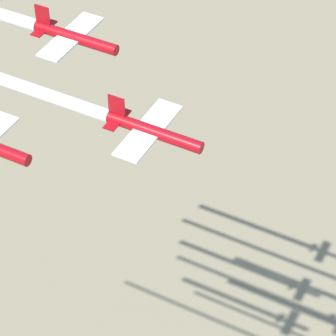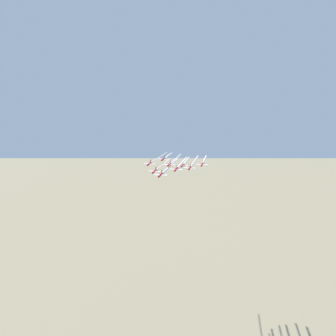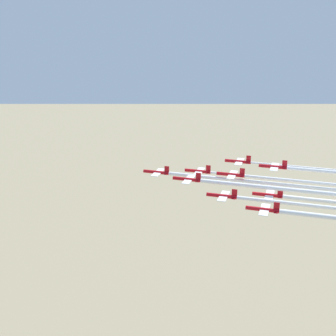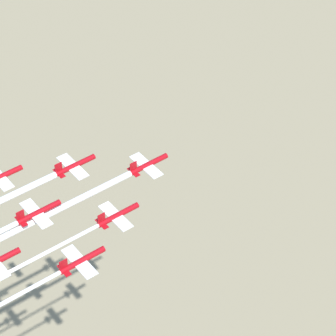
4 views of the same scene
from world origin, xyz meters
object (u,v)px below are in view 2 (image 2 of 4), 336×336
(jet_7, at_px, (182,166))
(jet_0, at_px, (161,175))
(jet_2, at_px, (155,171))
(jet_5, at_px, (149,164))
(jet_8, at_px, (163,159))
(jet_1, at_px, (176,169))
(jet_6, at_px, (202,165))
(jet_3, at_px, (190,168))
(jet_4, at_px, (169,165))

(jet_7, bearing_deg, jet_0, 78.91)
(jet_2, distance_m, jet_5, 15.00)
(jet_2, relative_size, jet_8, 1.00)
(jet_2, distance_m, jet_8, 25.82)
(jet_1, xyz_separation_m, jet_7, (-23.92, 8.83, -2.42))
(jet_6, xyz_separation_m, jet_8, (-10.39, -28.14, 3.01))
(jet_3, xyz_separation_m, jet_5, (-10.39, -28.14, 1.72))
(jet_0, distance_m, jet_2, 14.81)
(jet_2, height_order, jet_5, jet_5)
(jet_6, bearing_deg, jet_8, 0.00)
(jet_8, bearing_deg, jet_3, 150.46)
(jet_4, distance_m, jet_5, 15.00)
(jet_3, relative_size, jet_6, 1.00)
(jet_5, height_order, jet_7, jet_5)
(jet_6, xyz_separation_m, jet_7, (-5.20, -14.07, -1.39))
(jet_7, bearing_deg, jet_8, -0.00)
(jet_1, height_order, jet_3, jet_1)
(jet_4, xyz_separation_m, jet_6, (-4.17, 25.52, -1.44))
(jet_2, bearing_deg, jet_4, -120.47)
(jet_1, xyz_separation_m, jet_3, (-9.36, 11.45, -1.36))
(jet_4, height_order, jet_8, jet_8)
(jet_0, relative_size, jet_8, 1.00)
(jet_8, bearing_deg, jet_6, -180.00)
(jet_6, bearing_deg, jet_2, 40.36)
(jet_2, height_order, jet_4, jet_4)
(jet_5, bearing_deg, jet_6, -161.22)
(jet_0, height_order, jet_7, jet_0)
(jet_1, relative_size, jet_2, 1.00)
(jet_3, height_order, jet_6, jet_6)
(jet_5, height_order, jet_6, jet_5)
(jet_4, height_order, jet_5, jet_4)
(jet_7, bearing_deg, jet_6, -180.00)
(jet_0, relative_size, jet_5, 1.00)
(jet_0, xyz_separation_m, jet_8, (-38.48, 6.21, 3.29))
(jet_1, distance_m, jet_2, 15.15)
(jet_3, relative_size, jet_8, 1.00)
(jet_1, distance_m, jet_7, 25.61)
(jet_1, xyz_separation_m, jet_6, (-18.73, 22.90, -1.03))
(jet_1, xyz_separation_m, jet_2, (-5.20, -14.07, -2.10))
(jet_3, bearing_deg, jet_1, 59.53)
(jet_4, height_order, jet_7, jet_4)
(jet_7, xyz_separation_m, jet_8, (-5.20, -14.07, 4.40))
(jet_7, distance_m, jet_8, 15.63)
(jet_5, bearing_deg, jet_1, 150.46)
(jet_4, relative_size, jet_6, 1.00)
(jet_0, height_order, jet_2, jet_0)
(jet_1, bearing_deg, jet_4, -59.53)
(jet_8, bearing_deg, jet_1, 120.47)
(jet_1, height_order, jet_8, jet_8)
(jet_0, bearing_deg, jet_4, -90.00)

